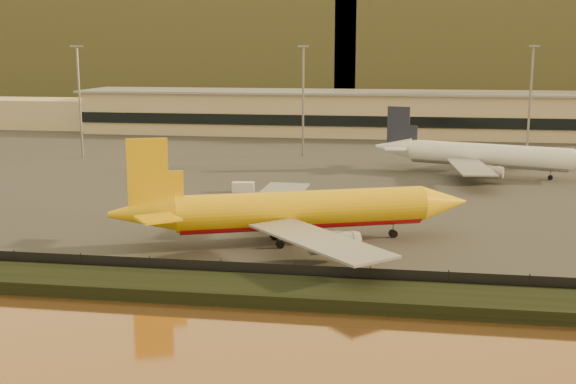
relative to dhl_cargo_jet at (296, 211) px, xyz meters
name	(u,v)px	position (x,y,z in m)	size (l,w,h in m)	color
ground	(294,252)	(0.32, -3.76, -4.39)	(900.00, 900.00, 0.00)	black
embankment	(269,291)	(0.32, -20.76, -3.69)	(320.00, 7.00, 1.40)	black
tarmac	(350,149)	(0.32, 91.24, -4.29)	(320.00, 220.00, 0.20)	#2D2D2D
perimeter_fence	(276,274)	(0.32, -16.76, -3.09)	(300.00, 0.05, 2.20)	black
terminal_building	(309,113)	(-14.20, 121.79, 1.86)	(202.00, 25.00, 12.60)	#C3B487
apron_light_masts	(414,91)	(15.32, 71.24, 11.31)	(152.20, 12.20, 25.40)	slate
distant_hills	(347,37)	(-20.42, 336.24, 27.00)	(470.00, 160.00, 70.00)	brown
dhl_cargo_jet	(296,211)	(0.00, 0.00, 0.00)	(45.42, 43.08, 14.03)	#E1AD0B
white_narrowbody_jet	(484,156)	(29.27, 56.35, -0.33)	(44.18, 42.08, 12.95)	white
gse_vehicle_yellow	(410,205)	(14.65, 21.78, -3.37)	(3.67, 1.65, 1.65)	#E1AD0B
gse_vehicle_white	(243,187)	(-14.07, 31.85, -3.33)	(3.83, 1.73, 1.73)	white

